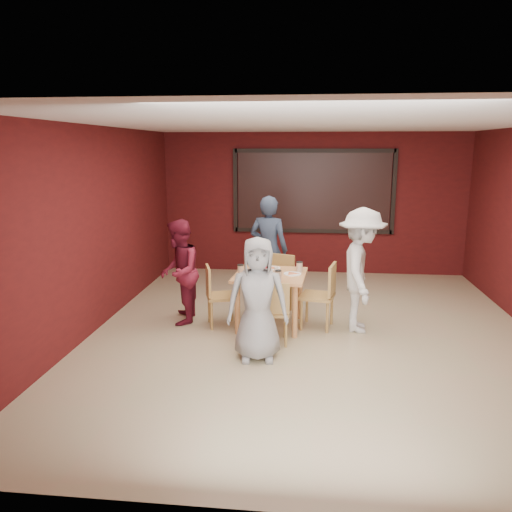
# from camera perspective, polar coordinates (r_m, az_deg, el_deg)

# --- Properties ---
(floor) EXTENTS (7.00, 7.00, 0.00)m
(floor) POSITION_cam_1_polar(r_m,az_deg,el_deg) (6.99, 6.37, -8.75)
(floor) COLOR tan
(floor) RESTS_ON ground
(window_blinds) EXTENTS (3.00, 0.02, 1.50)m
(window_blinds) POSITION_cam_1_polar(r_m,az_deg,el_deg) (10.01, 6.57, 7.35)
(window_blinds) COLOR black
(dining_table) EXTENTS (1.04, 1.04, 0.92)m
(dining_table) POSITION_cam_1_polar(r_m,az_deg,el_deg) (7.01, 1.65, -2.78)
(dining_table) COLOR tan
(dining_table) RESTS_ON floor
(chair_front) EXTENTS (0.44, 0.44, 0.85)m
(chair_front) POSITION_cam_1_polar(r_m,az_deg,el_deg) (6.41, 1.94, -6.06)
(chair_front) COLOR #AA8342
(chair_front) RESTS_ON floor
(chair_back) EXTENTS (0.55, 0.55, 0.88)m
(chair_back) POSITION_cam_1_polar(r_m,az_deg,el_deg) (7.73, 2.59, -2.73)
(chair_back) COLOR #AA8342
(chair_back) RESTS_ON floor
(chair_left) EXTENTS (0.53, 0.53, 0.87)m
(chair_left) POSITION_cam_1_polar(r_m,az_deg,el_deg) (7.10, -4.51, -4.16)
(chair_left) COLOR #AA8342
(chair_left) RESTS_ON floor
(chair_right) EXTENTS (0.53, 0.53, 0.93)m
(chair_right) POSITION_cam_1_polar(r_m,az_deg,el_deg) (7.04, 7.66, -4.10)
(chair_right) COLOR #AA8342
(chair_right) RESTS_ON floor
(diner_front) EXTENTS (0.78, 0.55, 1.49)m
(diner_front) POSITION_cam_1_polar(r_m,az_deg,el_deg) (5.91, 0.18, -4.97)
(diner_front) COLOR #959595
(diner_front) RESTS_ON floor
(diner_back) EXTENTS (0.72, 0.56, 1.75)m
(diner_back) POSITION_cam_1_polar(r_m,az_deg,el_deg) (8.12, 1.44, 0.76)
(diner_back) COLOR #2B374C
(diner_back) RESTS_ON floor
(diner_left) EXTENTS (0.66, 0.80, 1.51)m
(diner_left) POSITION_cam_1_polar(r_m,az_deg,el_deg) (7.24, -8.78, -1.81)
(diner_left) COLOR maroon
(diner_left) RESTS_ON floor
(diner_right) EXTENTS (0.69, 1.14, 1.71)m
(diner_right) POSITION_cam_1_polar(r_m,az_deg,el_deg) (6.97, 11.94, -1.61)
(diner_right) COLOR silver
(diner_right) RESTS_ON floor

